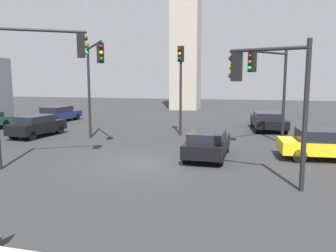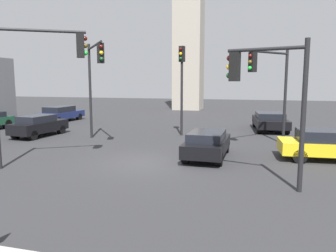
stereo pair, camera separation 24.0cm
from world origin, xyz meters
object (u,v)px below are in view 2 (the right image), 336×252
object	(u,v)px
car_6	(39,125)
traffic_light_4	(94,71)
traffic_light_1	(36,67)
traffic_light_3	(267,85)
traffic_light_2	(270,77)
car_3	(270,121)
car_4	(207,144)
traffic_light_0	(182,74)
car_5	(61,113)
car_1	(332,144)

from	to	relation	value
car_6	traffic_light_4	bearing A→B (deg)	-98.41
traffic_light_1	traffic_light_3	bearing A→B (deg)	-32.83
traffic_light_2	car_3	xyz separation A→B (m)	(0.33, 6.35, -3.09)
car_4	traffic_light_3	bearing A→B (deg)	-144.48
traffic_light_0	car_6	bearing A→B (deg)	-59.75
traffic_light_2	car_5	bearing A→B (deg)	-73.09
traffic_light_2	car_6	world-z (taller)	traffic_light_2
traffic_light_1	traffic_light_2	bearing A→B (deg)	4.78
car_1	car_6	distance (m)	17.19
car_3	car_6	xyz separation A→B (m)	(-14.68, -6.72, 0.01)
traffic_light_3	car_5	bearing A→B (deg)	-23.30
traffic_light_2	car_5	size ratio (longest dim) A/B	1.16
traffic_light_3	car_3	world-z (taller)	traffic_light_3
car_6	car_5	bearing A→B (deg)	28.32
car_5	car_6	xyz separation A→B (m)	(3.20, -7.35, 0.02)
traffic_light_3	car_4	xyz separation A→B (m)	(-2.47, 3.59, -2.76)
traffic_light_1	car_6	distance (m)	8.82
traffic_light_2	traffic_light_4	bearing A→B (deg)	-42.59
traffic_light_1	car_3	world-z (taller)	traffic_light_1
traffic_light_2	car_4	distance (m)	5.48
traffic_light_1	traffic_light_2	distance (m)	11.63
car_1	car_4	size ratio (longest dim) A/B	1.19
car_1	car_5	xyz separation A→B (m)	(-20.25, 9.47, -0.02)
car_3	car_4	world-z (taller)	car_3
traffic_light_3	traffic_light_4	distance (m)	10.83
car_1	car_3	world-z (taller)	car_1
traffic_light_0	car_5	bearing A→B (deg)	-97.78
car_3	car_6	world-z (taller)	car_6
traffic_light_2	car_6	xyz separation A→B (m)	(-14.35, -0.37, -3.07)
traffic_light_4	car_5	bearing A→B (deg)	-173.55
traffic_light_1	car_1	world-z (taller)	traffic_light_1
car_4	car_6	size ratio (longest dim) A/B	0.99
traffic_light_3	car_3	bearing A→B (deg)	-76.96
traffic_light_3	car_1	bearing A→B (deg)	-107.75
car_3	car_4	distance (m)	10.34
traffic_light_2	car_1	bearing A→B (deg)	85.99
traffic_light_4	car_6	bearing A→B (deg)	-139.94
car_6	traffic_light_2	bearing A→B (deg)	-83.69
car_4	car_6	distance (m)	11.94
car_3	car_6	bearing A→B (deg)	-71.00
traffic_light_2	traffic_light_3	size ratio (longest dim) A/B	1.11
traffic_light_0	car_1	size ratio (longest dim) A/B	1.21
car_3	car_6	size ratio (longest dim) A/B	1.21
car_1	car_5	distance (m)	22.36
traffic_light_4	car_6	xyz separation A→B (m)	(-4.74, 1.12, -3.44)
traffic_light_2	car_4	size ratio (longest dim) A/B	1.35
traffic_light_3	car_4	world-z (taller)	traffic_light_3
traffic_light_3	traffic_light_1	bearing A→B (deg)	14.35
traffic_light_0	car_1	world-z (taller)	traffic_light_0
traffic_light_0	car_6	distance (m)	9.92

